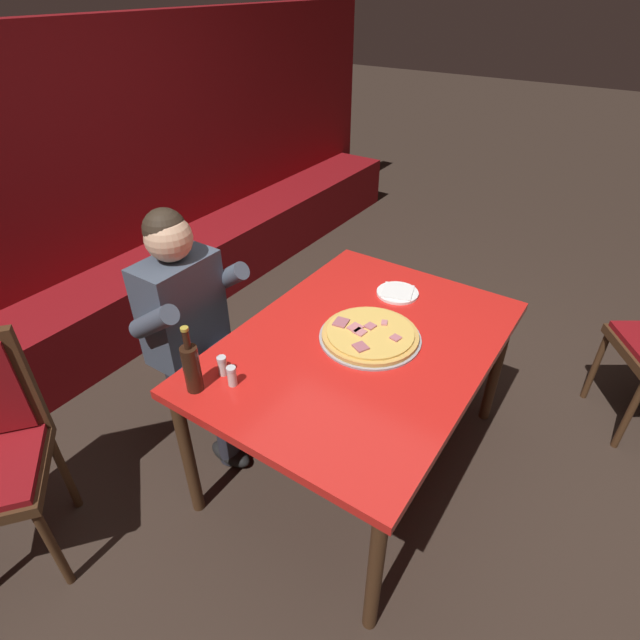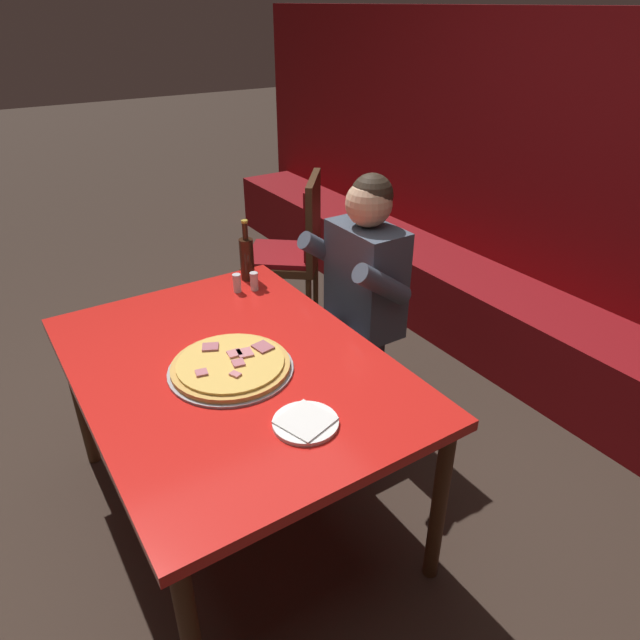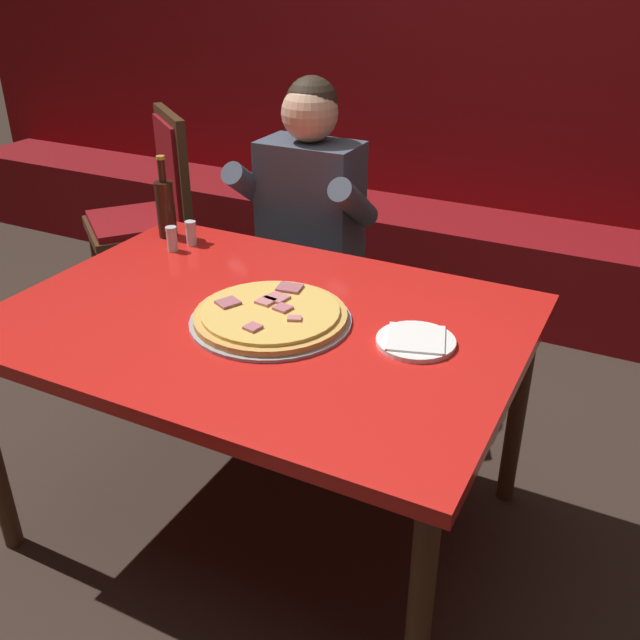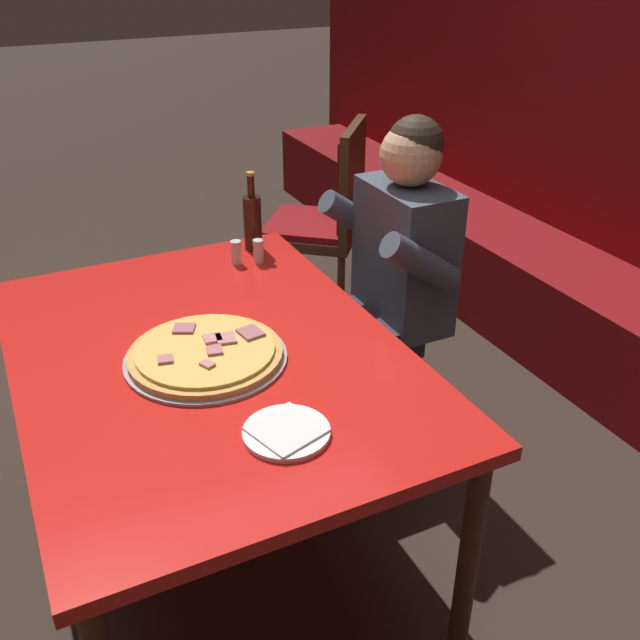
{
  "view_description": "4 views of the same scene",
  "coord_description": "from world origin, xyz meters",
  "px_view_note": "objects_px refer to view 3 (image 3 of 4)",
  "views": [
    {
      "loc": [
        -1.54,
        -0.82,
        2.08
      ],
      "look_at": [
        -0.08,
        0.17,
        0.86
      ],
      "focal_mm": 28.0,
      "sensor_mm": 36.0,
      "label": 1
    },
    {
      "loc": [
        1.64,
        -0.67,
        1.92
      ],
      "look_at": [
        0.17,
        0.28,
        0.93
      ],
      "focal_mm": 32.0,
      "sensor_mm": 36.0,
      "label": 2
    },
    {
      "loc": [
        0.96,
        -1.51,
        1.69
      ],
      "look_at": [
        0.17,
        0.04,
        0.77
      ],
      "focal_mm": 40.0,
      "sensor_mm": 36.0,
      "label": 3
    },
    {
      "loc": [
        1.68,
        -0.47,
        1.82
      ],
      "look_at": [
        0.15,
        0.28,
        0.86
      ],
      "focal_mm": 40.0,
      "sensor_mm": 36.0,
      "label": 4
    }
  ],
  "objects_px": {
    "plate_white_paper": "(416,341)",
    "beer_bottle": "(166,207)",
    "main_dining_table": "(261,337)",
    "shaker_black_pepper": "(191,234)",
    "diner_seated_blue_shirt": "(300,234)",
    "shaker_red_pepper_flakes": "(172,240)",
    "pizza": "(271,316)",
    "dining_chair_far_right": "(152,206)"
  },
  "relations": [
    {
      "from": "plate_white_paper",
      "to": "beer_bottle",
      "type": "height_order",
      "value": "beer_bottle"
    },
    {
      "from": "beer_bottle",
      "to": "main_dining_table",
      "type": "bearing_deg",
      "value": -31.82
    },
    {
      "from": "beer_bottle",
      "to": "shaker_black_pepper",
      "type": "xyz_separation_m",
      "value": [
        0.12,
        -0.03,
        -0.07
      ]
    },
    {
      "from": "shaker_black_pepper",
      "to": "diner_seated_blue_shirt",
      "type": "height_order",
      "value": "diner_seated_blue_shirt"
    },
    {
      "from": "shaker_black_pepper",
      "to": "diner_seated_blue_shirt",
      "type": "xyz_separation_m",
      "value": [
        0.22,
        0.39,
        -0.09
      ]
    },
    {
      "from": "diner_seated_blue_shirt",
      "to": "main_dining_table",
      "type": "bearing_deg",
      "value": -69.72
    },
    {
      "from": "plate_white_paper",
      "to": "diner_seated_blue_shirt",
      "type": "bearing_deg",
      "value": 136.16
    },
    {
      "from": "main_dining_table",
      "to": "shaker_black_pepper",
      "type": "xyz_separation_m",
      "value": [
        -0.5,
        0.36,
        0.11
      ]
    },
    {
      "from": "shaker_black_pepper",
      "to": "diner_seated_blue_shirt",
      "type": "distance_m",
      "value": 0.45
    },
    {
      "from": "shaker_red_pepper_flakes",
      "to": "diner_seated_blue_shirt",
      "type": "xyz_separation_m",
      "value": [
        0.25,
        0.46,
        -0.09
      ]
    },
    {
      "from": "shaker_red_pepper_flakes",
      "to": "diner_seated_blue_shirt",
      "type": "relative_size",
      "value": 0.07
    },
    {
      "from": "pizza",
      "to": "diner_seated_blue_shirt",
      "type": "bearing_deg",
      "value": 112.73
    },
    {
      "from": "pizza",
      "to": "dining_chair_far_right",
      "type": "xyz_separation_m",
      "value": [
        -1.24,
        1.0,
        -0.17
      ]
    },
    {
      "from": "shaker_black_pepper",
      "to": "main_dining_table",
      "type": "bearing_deg",
      "value": -35.64
    },
    {
      "from": "main_dining_table",
      "to": "beer_bottle",
      "type": "distance_m",
      "value": 0.75
    },
    {
      "from": "diner_seated_blue_shirt",
      "to": "dining_chair_far_right",
      "type": "bearing_deg",
      "value": 165.41
    },
    {
      "from": "pizza",
      "to": "plate_white_paper",
      "type": "bearing_deg",
      "value": 9.34
    },
    {
      "from": "shaker_red_pepper_flakes",
      "to": "diner_seated_blue_shirt",
      "type": "bearing_deg",
      "value": 61.79
    },
    {
      "from": "pizza",
      "to": "plate_white_paper",
      "type": "distance_m",
      "value": 0.41
    },
    {
      "from": "main_dining_table",
      "to": "shaker_red_pepper_flakes",
      "type": "bearing_deg",
      "value": 151.66
    },
    {
      "from": "pizza",
      "to": "shaker_red_pepper_flakes",
      "type": "distance_m",
      "value": 0.64
    },
    {
      "from": "plate_white_paper",
      "to": "dining_chair_far_right",
      "type": "distance_m",
      "value": 1.9
    },
    {
      "from": "beer_bottle",
      "to": "shaker_black_pepper",
      "type": "bearing_deg",
      "value": -13.36
    },
    {
      "from": "pizza",
      "to": "shaker_red_pepper_flakes",
      "type": "xyz_separation_m",
      "value": [
        -0.56,
        0.3,
        0.02
      ]
    },
    {
      "from": "pizza",
      "to": "shaker_red_pepper_flakes",
      "type": "height_order",
      "value": "shaker_red_pepper_flakes"
    },
    {
      "from": "beer_bottle",
      "to": "diner_seated_blue_shirt",
      "type": "relative_size",
      "value": 0.23
    },
    {
      "from": "pizza",
      "to": "plate_white_paper",
      "type": "relative_size",
      "value": 2.15
    },
    {
      "from": "main_dining_table",
      "to": "beer_bottle",
      "type": "bearing_deg",
      "value": 148.18
    },
    {
      "from": "pizza",
      "to": "shaker_black_pepper",
      "type": "xyz_separation_m",
      "value": [
        -0.54,
        0.37,
        0.02
      ]
    },
    {
      "from": "main_dining_table",
      "to": "shaker_red_pepper_flakes",
      "type": "relative_size",
      "value": 16.93
    },
    {
      "from": "main_dining_table",
      "to": "pizza",
      "type": "height_order",
      "value": "pizza"
    },
    {
      "from": "shaker_red_pepper_flakes",
      "to": "dining_chair_far_right",
      "type": "bearing_deg",
      "value": 134.01
    },
    {
      "from": "main_dining_table",
      "to": "shaker_red_pepper_flakes",
      "type": "distance_m",
      "value": 0.6
    },
    {
      "from": "pizza",
      "to": "diner_seated_blue_shirt",
      "type": "xyz_separation_m",
      "value": [
        -0.32,
        0.76,
        -0.07
      ]
    },
    {
      "from": "beer_bottle",
      "to": "dining_chair_far_right",
      "type": "bearing_deg",
      "value": 134.07
    },
    {
      "from": "main_dining_table",
      "to": "beer_bottle",
      "type": "xyz_separation_m",
      "value": [
        -0.62,
        0.38,
        0.18
      ]
    },
    {
      "from": "main_dining_table",
      "to": "plate_white_paper",
      "type": "height_order",
      "value": "plate_white_paper"
    },
    {
      "from": "beer_bottle",
      "to": "dining_chair_far_right",
      "type": "xyz_separation_m",
      "value": [
        -0.58,
        0.6,
        -0.26
      ]
    },
    {
      "from": "main_dining_table",
      "to": "pizza",
      "type": "xyz_separation_m",
      "value": [
        0.04,
        -0.02,
        0.09
      ]
    },
    {
      "from": "beer_bottle",
      "to": "diner_seated_blue_shirt",
      "type": "xyz_separation_m",
      "value": [
        0.35,
        0.36,
        -0.16
      ]
    },
    {
      "from": "main_dining_table",
      "to": "pizza",
      "type": "relative_size",
      "value": 3.23
    },
    {
      "from": "shaker_black_pepper",
      "to": "dining_chair_far_right",
      "type": "relative_size",
      "value": 0.08
    }
  ]
}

